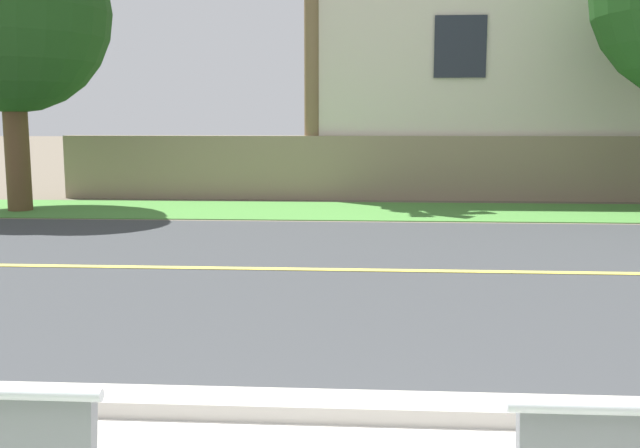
# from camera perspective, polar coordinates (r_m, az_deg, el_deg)

# --- Properties ---
(ground_plane) EXTENTS (140.00, 140.00, 0.00)m
(ground_plane) POSITION_cam_1_polar(r_m,az_deg,el_deg) (9.81, 2.65, -1.92)
(ground_plane) COLOR #665B4C
(curb_edge) EXTENTS (44.00, 0.30, 0.11)m
(curb_edge) POSITION_cam_1_polar(r_m,az_deg,el_deg) (4.34, 1.23, -14.38)
(curb_edge) COLOR #ADA89E
(curb_edge) RESTS_ON ground_plane
(street_asphalt) EXTENTS (52.00, 8.00, 0.01)m
(street_asphalt) POSITION_cam_1_polar(r_m,az_deg,el_deg) (8.34, 2.46, -3.70)
(street_asphalt) COLOR #383A3D
(street_asphalt) RESTS_ON ground_plane
(road_centre_line) EXTENTS (48.00, 0.14, 0.01)m
(road_centre_line) POSITION_cam_1_polar(r_m,az_deg,el_deg) (8.34, 2.46, -3.67)
(road_centre_line) COLOR #E0CC4C
(road_centre_line) RESTS_ON ground_plane
(far_verge_grass) EXTENTS (48.00, 2.80, 0.02)m
(far_verge_grass) POSITION_cam_1_polar(r_m,az_deg,el_deg) (13.81, 2.97, 1.06)
(far_verge_grass) COLOR #478438
(far_verge_grass) RESTS_ON ground_plane
(streetlamp) EXTENTS (0.24, 2.10, 6.93)m
(streetlamp) POSITION_cam_1_polar(r_m,az_deg,el_deg) (15.23, -23.31, 16.04)
(streetlamp) COLOR gray
(streetlamp) RESTS_ON ground_plane
(garden_wall) EXTENTS (13.00, 0.36, 1.40)m
(garden_wall) POSITION_cam_1_polar(r_m,az_deg,el_deg) (15.82, 2.81, 4.49)
(garden_wall) COLOR gray
(garden_wall) RESTS_ON ground_plane
(house_across_street) EXTENTS (12.20, 6.91, 6.58)m
(house_across_street) POSITION_cam_1_polar(r_m,az_deg,el_deg) (19.58, 17.45, 12.56)
(house_across_street) COLOR beige
(house_across_street) RESTS_ON ground_plane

